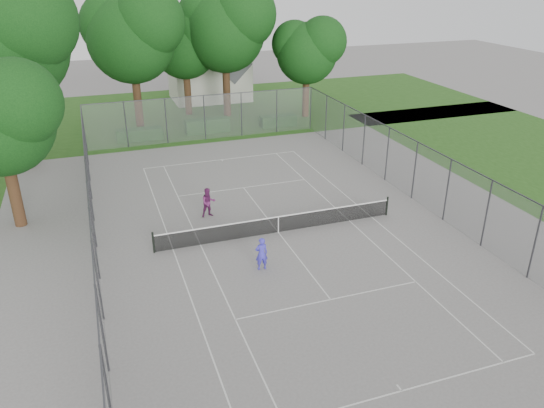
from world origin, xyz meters
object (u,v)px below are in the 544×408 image
object	(u,v)px
girl_player	(262,254)
woman_player	(208,202)
tennis_net	(278,224)
house	(209,62)

from	to	relation	value
girl_player	woman_player	xyz separation A→B (m)	(-1.01, 6.24, 0.03)
tennis_net	woman_player	distance (m)	4.30
tennis_net	house	bearing A→B (deg)	83.40
girl_player	woman_player	world-z (taller)	woman_player
tennis_net	woman_player	world-z (taller)	woman_player
girl_player	tennis_net	bearing A→B (deg)	-120.46
house	woman_player	distance (m)	28.21
house	woman_player	world-z (taller)	house
house	girl_player	xyz separation A→B (m)	(-5.47, -33.54, -2.98)
woman_player	house	bearing A→B (deg)	70.70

